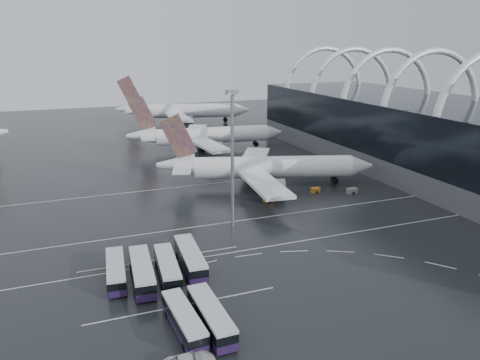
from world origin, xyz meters
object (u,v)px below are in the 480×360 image
object	(u,v)px
airliner_gate_c	(181,111)
gse_cart_belly_d	(352,191)
bus_row_near_a	(116,271)
bus_row_near_d	(190,258)
airliner_main	(262,168)
bus_row_near_c	(167,268)
gse_cart_belly_a	(315,190)
bus_row_near_b	(142,271)
bus_row_far_c	(211,316)
bus_row_far_b	(184,320)
gse_cart_belly_c	(269,199)
floodlight_mast	(232,143)
airliner_gate_b	(204,136)

from	to	relation	value
airliner_gate_c	gse_cart_belly_d	xyz separation A→B (m)	(13.51, -118.64, -4.80)
bus_row_near_a	bus_row_near_d	xyz separation A→B (m)	(12.04, -0.27, 0.18)
bus_row_near_a	airliner_main	bearing A→B (deg)	-42.42
airliner_main	bus_row_near_c	distance (m)	53.11
gse_cart_belly_a	bus_row_near_a	bearing A→B (deg)	-151.47
bus_row_near_a	gse_cart_belly_a	distance (m)	59.34
bus_row_near_b	bus_row_far_c	distance (m)	16.71
bus_row_near_c	bus_row_far_c	bearing A→B (deg)	-166.57
bus_row_far_c	airliner_gate_c	bearing A→B (deg)	-13.83
bus_row_far_c	bus_row_near_b	bearing A→B (deg)	21.36
bus_row_near_d	bus_row_near_c	bearing A→B (deg)	116.32
airliner_gate_c	bus_row_far_b	size ratio (longest dim) A/B	5.02
bus_row_near_b	gse_cart_belly_c	distance (m)	44.65
bus_row_far_c	gse_cart_belly_a	world-z (taller)	bus_row_far_c
airliner_main	bus_row_far_c	world-z (taller)	airliner_main
bus_row_near_d	bus_row_far_b	size ratio (longest dim) A/B	1.13
airliner_main	bus_row_far_b	xyz separation A→B (m)	(-35.33, -55.57, -3.17)
bus_row_far_c	bus_row_near_a	bearing A→B (deg)	28.87
airliner_main	bus_row_near_a	bearing A→B (deg)	-119.94
airliner_main	floodlight_mast	size ratio (longest dim) A/B	2.01
airliner_gate_c	bus_row_near_a	world-z (taller)	airliner_gate_c
airliner_main	bus_row_near_c	xyz separation A→B (m)	(-34.15, -40.55, -3.07)
airliner_gate_b	bus_row_near_d	xyz separation A→B (m)	(-28.39, -85.58, -2.95)
bus_row_near_c	bus_row_near_d	distance (m)	4.62
airliner_gate_b	airliner_gate_c	distance (m)	57.85
bus_row_near_d	bus_row_far_c	bearing A→B (deg)	177.28
bus_row_near_a	floodlight_mast	world-z (taller)	floodlight_mast
airliner_gate_c	bus_row_far_c	xyz separation A→B (m)	(-36.48, -160.43, -3.77)
bus_row_near_d	bus_row_far_c	world-z (taller)	bus_row_near_d
bus_row_far_c	gse_cart_belly_a	distance (m)	62.26
airliner_gate_c	floodlight_mast	xyz separation A→B (m)	(-21.71, -128.41, 11.82)
airliner_gate_b	gse_cart_belly_c	size ratio (longest dim) A/B	23.02
bus_row_far_b	bus_row_far_c	bearing A→B (deg)	-101.71
bus_row_far_c	floodlight_mast	xyz separation A→B (m)	(14.77, 32.02, 15.59)
bus_row_near_c	bus_row_far_b	xyz separation A→B (m)	(-1.18, -15.02, -0.10)
bus_row_near_c	floodlight_mast	xyz separation A→B (m)	(17.11, 16.46, 15.58)
bus_row_near_d	gse_cart_belly_c	size ratio (longest dim) A/B	5.74
gse_cart_belly_c	airliner_gate_b	bearing A→B (deg)	87.91
bus_row_near_c	floodlight_mast	distance (m)	28.40
bus_row_near_b	airliner_gate_c	bearing A→B (deg)	-12.03
airliner_main	bus_row_near_b	world-z (taller)	airliner_main
airliner_gate_c	gse_cart_belly_d	distance (m)	119.50
gse_cart_belly_a	gse_cart_belly_d	bearing A→B (deg)	-27.46
airliner_gate_b	gse_cart_belly_a	bearing A→B (deg)	-71.05
bus_row_far_b	airliner_gate_b	bearing A→B (deg)	-21.36
bus_row_far_c	gse_cart_belly_c	distance (m)	52.03
airliner_gate_c	gse_cart_belly_a	xyz separation A→B (m)	(5.53, -114.49, -4.89)
bus_row_near_a	gse_cart_belly_a	bearing A→B (deg)	-56.45
airliner_gate_b	floodlight_mast	size ratio (longest dim) A/B	2.00
floodlight_mast	bus_row_near_b	bearing A→B (deg)	-141.92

